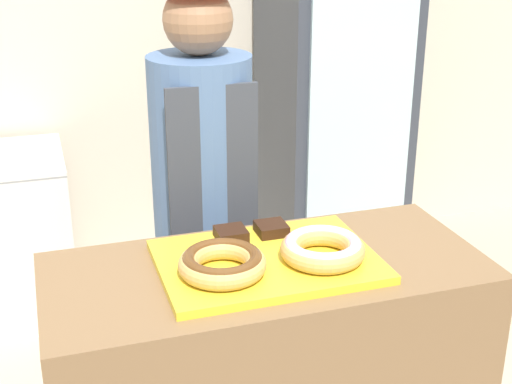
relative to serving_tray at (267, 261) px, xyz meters
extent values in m
cube|color=beige|center=(0.00, 2.13, 0.36)|extent=(8.00, 0.06, 2.70)
cube|color=yellow|center=(0.00, 0.00, 0.00)|extent=(0.59, 0.42, 0.02)
torus|color=tan|center=(-0.14, -0.05, 0.04)|extent=(0.23, 0.23, 0.06)
torus|color=brown|center=(-0.14, -0.05, 0.06)|extent=(0.21, 0.21, 0.03)
torus|color=tan|center=(0.14, -0.05, 0.04)|extent=(0.23, 0.23, 0.06)
torus|color=#EFADC6|center=(0.14, -0.05, 0.06)|extent=(0.21, 0.21, 0.03)
cube|color=black|center=(-0.06, 0.14, 0.03)|extent=(0.09, 0.09, 0.03)
cube|color=black|center=(0.06, 0.14, 0.03)|extent=(0.09, 0.09, 0.03)
cylinder|color=#4C4C51|center=(-0.04, 0.58, -0.57)|extent=(0.25, 0.25, 0.83)
cylinder|color=#4C6B99|center=(-0.04, 0.58, 0.15)|extent=(0.35, 0.35, 0.62)
cube|color=#383D47|center=(-0.04, 0.42, -0.25)|extent=(0.29, 0.02, 1.31)
sphere|color=#936B4C|center=(-0.04, 0.58, 0.58)|extent=(0.23, 0.23, 0.23)
cube|color=#333842|center=(0.95, 1.73, -0.09)|extent=(0.66, 0.68, 1.79)
cube|color=silver|center=(0.95, 1.38, -0.06)|extent=(0.54, 0.02, 1.44)
camera|label=1|loc=(-0.56, -1.66, 0.90)|focal=50.00mm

